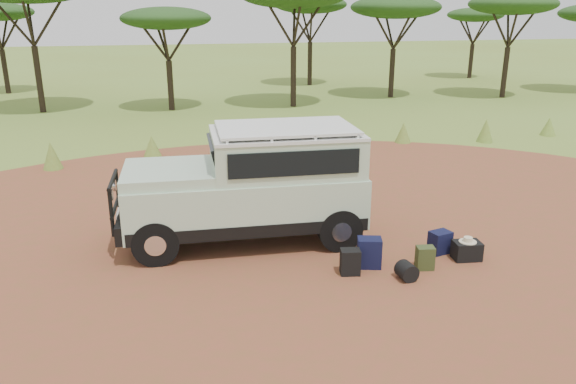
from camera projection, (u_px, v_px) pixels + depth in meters
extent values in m
plane|color=olive|center=(315.00, 262.00, 10.97)|extent=(140.00, 140.00, 0.00)
cylinder|color=brown|center=(315.00, 262.00, 10.97)|extent=(23.00, 23.00, 0.01)
cone|color=olive|center=(52.00, 156.00, 17.17)|extent=(0.60, 0.60, 0.85)
cone|color=olive|center=(152.00, 146.00, 18.69)|extent=(0.60, 0.60, 0.70)
cone|color=olive|center=(243.00, 141.00, 18.96)|extent=(0.60, 0.60, 0.90)
cone|color=olive|center=(331.00, 140.00, 19.27)|extent=(0.60, 0.60, 0.80)
cone|color=olive|center=(403.00, 133.00, 20.58)|extent=(0.60, 0.60, 0.75)
cone|color=olive|center=(486.00, 131.00, 20.68)|extent=(0.60, 0.60, 0.85)
cone|color=olive|center=(549.00, 127.00, 21.73)|extent=(0.60, 0.60, 0.70)
cylinder|color=#2D2019|center=(39.00, 80.00, 26.27)|extent=(0.28, 0.28, 3.06)
cylinder|color=#2D2019|center=(170.00, 86.00, 26.97)|extent=(0.28, 0.28, 2.34)
ellipsoid|color=#143714|center=(166.00, 18.00, 26.00)|extent=(4.20, 4.20, 1.05)
cylinder|color=#2D2019|center=(293.00, 77.00, 27.84)|extent=(0.28, 0.28, 2.93)
cylinder|color=#2D2019|center=(392.00, 73.00, 30.78)|extent=(0.28, 0.28, 2.61)
ellipsoid|color=#143714|center=(396.00, 7.00, 29.70)|extent=(4.80, 4.80, 1.20)
cylinder|color=#2D2019|center=(505.00, 73.00, 30.71)|extent=(0.28, 0.28, 2.70)
ellipsoid|color=#143714|center=(513.00, 4.00, 29.59)|extent=(4.60, 4.60, 1.15)
cylinder|color=#2D2019|center=(5.00, 72.00, 32.16)|extent=(0.28, 0.28, 2.48)
cylinder|color=#2D2019|center=(310.00, 64.00, 35.65)|extent=(0.28, 0.28, 2.70)
ellipsoid|color=#143714|center=(311.00, 4.00, 34.53)|extent=(4.50, 4.50, 1.12)
cylinder|color=#2D2019|center=(471.00, 61.00, 39.28)|extent=(0.28, 0.28, 2.34)
ellipsoid|color=#143714|center=(475.00, 15.00, 38.31)|extent=(3.80, 3.80, 0.95)
cube|color=#ACC7A9|center=(245.00, 198.00, 11.71)|extent=(4.93, 2.22, 1.02)
cube|color=black|center=(245.00, 215.00, 11.83)|extent=(4.84, 2.26, 0.26)
cube|color=#ACC7A9|center=(285.00, 153.00, 11.58)|extent=(3.09, 2.05, 0.81)
cube|color=silver|center=(285.00, 133.00, 11.44)|extent=(3.09, 2.09, 0.06)
cube|color=silver|center=(285.00, 127.00, 11.41)|extent=(2.85, 1.96, 0.05)
cube|color=#ACC7A9|center=(168.00, 173.00, 11.25)|extent=(1.87, 1.95, 0.22)
cube|color=black|center=(213.00, 155.00, 11.30)|extent=(0.26, 1.64, 0.57)
cube|color=black|center=(295.00, 164.00, 10.66)|extent=(2.55, 0.17, 0.48)
cube|color=black|center=(277.00, 141.00, 12.47)|extent=(2.55, 0.17, 0.48)
cube|color=black|center=(356.00, 150.00, 11.85)|extent=(0.13, 1.59, 0.44)
cube|color=black|center=(123.00, 220.00, 11.37)|extent=(0.24, 1.95, 0.37)
cylinder|color=black|center=(112.00, 180.00, 11.08)|extent=(0.14, 1.39, 0.08)
cylinder|color=black|center=(115.00, 207.00, 11.26)|extent=(0.14, 1.39, 0.08)
cylinder|color=silver|center=(111.00, 195.00, 10.86)|extent=(0.09, 0.24, 0.24)
cylinder|color=silver|center=(114.00, 185.00, 11.42)|extent=(0.09, 0.24, 0.24)
cube|color=silver|center=(118.00, 214.00, 11.32)|extent=(0.06, 0.45, 0.13)
cylinder|color=black|center=(215.00, 149.00, 12.24)|extent=(0.09, 0.09, 0.89)
cylinder|color=black|center=(156.00, 243.00, 10.74)|extent=(0.92, 0.34, 0.90)
cylinder|color=black|center=(158.00, 212.00, 12.36)|extent=(0.92, 0.34, 0.90)
cylinder|color=black|center=(340.00, 230.00, 11.38)|extent=(0.92, 0.34, 0.90)
cylinder|color=black|center=(319.00, 202.00, 13.00)|extent=(0.92, 0.34, 0.90)
cylinder|color=brown|center=(158.00, 226.00, 11.07)|extent=(0.27, 0.39, 1.28)
cube|color=black|center=(350.00, 262.00, 10.41)|extent=(0.40, 0.32, 0.49)
cube|color=black|center=(369.00, 253.00, 10.69)|extent=(0.52, 0.43, 0.59)
cube|color=#343E1C|center=(425.00, 258.00, 10.62)|extent=(0.37, 0.29, 0.46)
cube|color=black|center=(440.00, 242.00, 11.32)|extent=(0.47, 0.40, 0.46)
cube|color=black|center=(467.00, 251.00, 11.04)|extent=(0.56, 0.43, 0.37)
cylinder|color=black|center=(407.00, 271.00, 10.22)|extent=(0.37, 0.37, 0.34)
cylinder|color=beige|center=(468.00, 242.00, 10.98)|extent=(0.34, 0.34, 0.01)
cylinder|color=beige|center=(468.00, 239.00, 10.96)|extent=(0.17, 0.17, 0.09)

